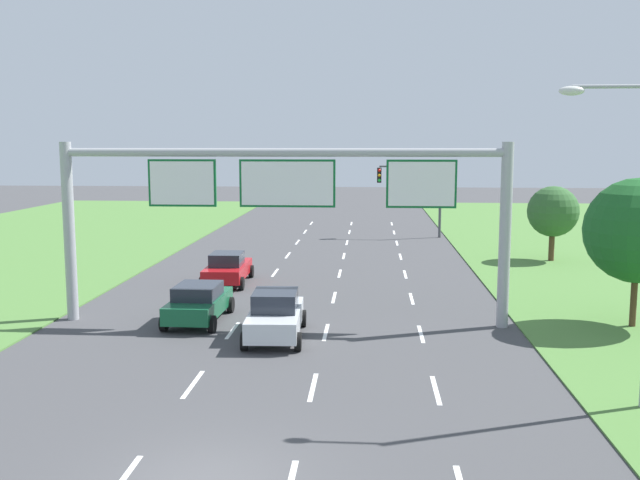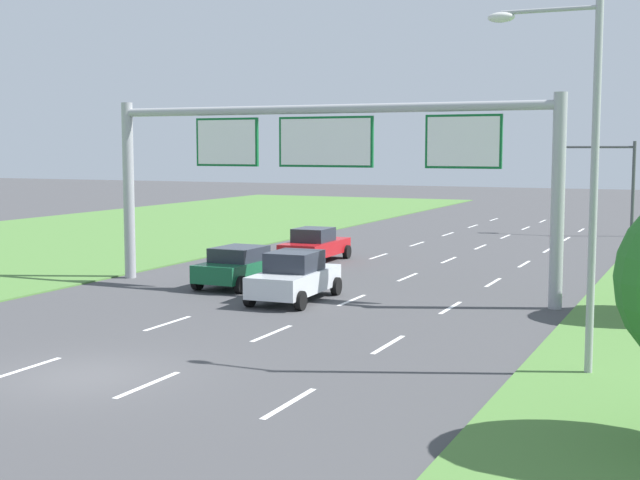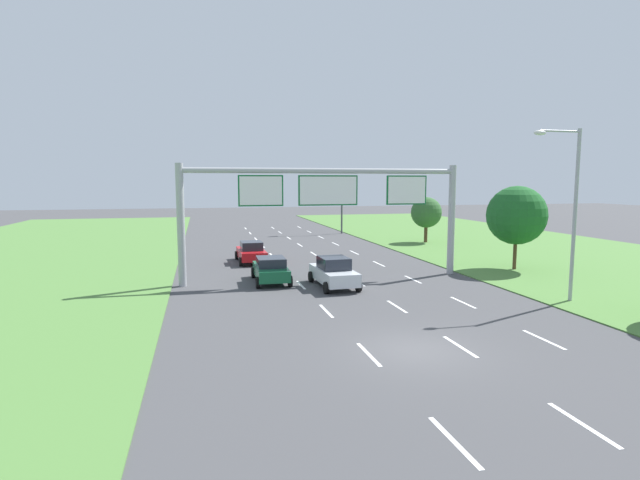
{
  "view_description": "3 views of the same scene",
  "coord_description": "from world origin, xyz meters",
  "px_view_note": "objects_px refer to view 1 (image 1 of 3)",
  "views": [
    {
      "loc": [
        3.33,
        -13.62,
        6.95
      ],
      "look_at": [
        1.24,
        16.15,
        2.88
      ],
      "focal_mm": 40.0,
      "sensor_mm": 36.0,
      "label": 1
    },
    {
      "loc": [
        13.15,
        -16.04,
        5.25
      ],
      "look_at": [
        -0.39,
        14.09,
        1.8
      ],
      "focal_mm": 50.0,
      "sensor_mm": 36.0,
      "label": 2
    },
    {
      "loc": [
        -7.3,
        -15.87,
        5.97
      ],
      "look_at": [
        -0.56,
        12.19,
        2.58
      ],
      "focal_mm": 28.0,
      "sensor_mm": 36.0,
      "label": 3
    }
  ],
  "objects_px": {
    "car_near_red": "(228,268)",
    "car_mid_lane": "(275,315)",
    "sign_gantry": "(286,196)",
    "roadside_tree_far": "(553,212)",
    "street_lamp": "(639,217)",
    "traffic_light_mast": "(414,185)",
    "roadside_tree_mid": "(638,231)",
    "car_lead_silver": "(199,302)"
  },
  "relations": [
    {
      "from": "car_near_red",
      "to": "car_mid_lane",
      "type": "bearing_deg",
      "value": -70.53
    },
    {
      "from": "sign_gantry",
      "to": "roadside_tree_far",
      "type": "relative_size",
      "value": 3.86
    },
    {
      "from": "car_mid_lane",
      "to": "street_lamp",
      "type": "height_order",
      "value": "street_lamp"
    },
    {
      "from": "street_lamp",
      "to": "sign_gantry",
      "type": "bearing_deg",
      "value": 140.23
    },
    {
      "from": "street_lamp",
      "to": "traffic_light_mast",
      "type": "bearing_deg",
      "value": 95.99
    },
    {
      "from": "roadside_tree_far",
      "to": "sign_gantry",
      "type": "bearing_deg",
      "value": -131.82
    },
    {
      "from": "sign_gantry",
      "to": "street_lamp",
      "type": "distance_m",
      "value": 13.02
    },
    {
      "from": "sign_gantry",
      "to": "traffic_light_mast",
      "type": "height_order",
      "value": "sign_gantry"
    },
    {
      "from": "sign_gantry",
      "to": "roadside_tree_mid",
      "type": "relative_size",
      "value": 3.03
    },
    {
      "from": "roadside_tree_mid",
      "to": "sign_gantry",
      "type": "bearing_deg",
      "value": -178.93
    },
    {
      "from": "car_near_red",
      "to": "roadside_tree_far",
      "type": "distance_m",
      "value": 19.57
    },
    {
      "from": "roadside_tree_mid",
      "to": "street_lamp",
      "type": "bearing_deg",
      "value": -110.21
    },
    {
      "from": "car_near_red",
      "to": "sign_gantry",
      "type": "xyz_separation_m",
      "value": [
        3.87,
        -7.63,
        4.17
      ]
    },
    {
      "from": "car_near_red",
      "to": "sign_gantry",
      "type": "distance_m",
      "value": 9.52
    },
    {
      "from": "street_lamp",
      "to": "roadside_tree_far",
      "type": "xyz_separation_m",
      "value": [
        3.9,
        23.87,
        -2.11
      ]
    },
    {
      "from": "car_near_red",
      "to": "car_mid_lane",
      "type": "xyz_separation_m",
      "value": [
        3.7,
        -9.76,
        0.06
      ]
    },
    {
      "from": "car_mid_lane",
      "to": "traffic_light_mast",
      "type": "height_order",
      "value": "traffic_light_mast"
    },
    {
      "from": "car_near_red",
      "to": "street_lamp",
      "type": "distance_m",
      "value": 21.59
    },
    {
      "from": "car_mid_lane",
      "to": "roadside_tree_far",
      "type": "bearing_deg",
      "value": 49.18
    },
    {
      "from": "car_lead_silver",
      "to": "street_lamp",
      "type": "relative_size",
      "value": 0.51
    },
    {
      "from": "car_mid_lane",
      "to": "traffic_light_mast",
      "type": "relative_size",
      "value": 0.79
    },
    {
      "from": "car_near_red",
      "to": "roadside_tree_mid",
      "type": "bearing_deg",
      "value": -24.73
    },
    {
      "from": "sign_gantry",
      "to": "street_lamp",
      "type": "xyz_separation_m",
      "value": [
        10.01,
        -8.33,
        0.14
      ]
    },
    {
      "from": "car_lead_silver",
      "to": "car_near_red",
      "type": "bearing_deg",
      "value": 94.06
    },
    {
      "from": "traffic_light_mast",
      "to": "roadside_tree_mid",
      "type": "bearing_deg",
      "value": -75.29
    },
    {
      "from": "car_mid_lane",
      "to": "roadside_tree_mid",
      "type": "height_order",
      "value": "roadside_tree_mid"
    },
    {
      "from": "car_near_red",
      "to": "traffic_light_mast",
      "type": "xyz_separation_m",
      "value": [
        10.28,
        18.33,
        3.1
      ]
    },
    {
      "from": "car_mid_lane",
      "to": "sign_gantry",
      "type": "relative_size",
      "value": 0.26
    },
    {
      "from": "roadside_tree_far",
      "to": "street_lamp",
      "type": "bearing_deg",
      "value": -99.27
    },
    {
      "from": "street_lamp",
      "to": "car_near_red",
      "type": "bearing_deg",
      "value": 131.0
    },
    {
      "from": "traffic_light_mast",
      "to": "street_lamp",
      "type": "xyz_separation_m",
      "value": [
        3.6,
        -34.29,
        1.21
      ]
    },
    {
      "from": "car_near_red",
      "to": "car_lead_silver",
      "type": "height_order",
      "value": "car_near_red"
    },
    {
      "from": "car_lead_silver",
      "to": "car_mid_lane",
      "type": "bearing_deg",
      "value": -31.54
    },
    {
      "from": "car_near_red",
      "to": "car_mid_lane",
      "type": "relative_size",
      "value": 1.0
    },
    {
      "from": "sign_gantry",
      "to": "roadside_tree_far",
      "type": "xyz_separation_m",
      "value": [
        13.9,
        15.54,
        -1.97
      ]
    },
    {
      "from": "traffic_light_mast",
      "to": "car_near_red",
      "type": "bearing_deg",
      "value": -119.29
    },
    {
      "from": "car_near_red",
      "to": "car_mid_lane",
      "type": "distance_m",
      "value": 10.44
    },
    {
      "from": "car_lead_silver",
      "to": "roadside_tree_mid",
      "type": "height_order",
      "value": "roadside_tree_mid"
    },
    {
      "from": "car_near_red",
      "to": "street_lamp",
      "type": "relative_size",
      "value": 0.52
    },
    {
      "from": "traffic_light_mast",
      "to": "street_lamp",
      "type": "distance_m",
      "value": 34.5
    },
    {
      "from": "street_lamp",
      "to": "roadside_tree_far",
      "type": "relative_size",
      "value": 1.9
    },
    {
      "from": "roadside_tree_mid",
      "to": "roadside_tree_far",
      "type": "xyz_separation_m",
      "value": [
        0.74,
        15.29,
        -0.75
      ]
    }
  ]
}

